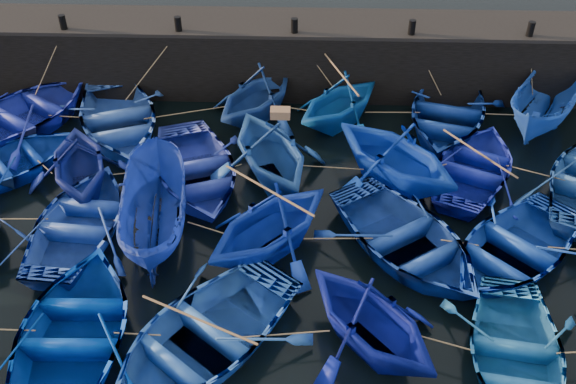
{
  "coord_description": "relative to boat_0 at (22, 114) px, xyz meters",
  "views": [
    {
      "loc": [
        0.49,
        -11.03,
        12.1
      ],
      "look_at": [
        0.0,
        3.2,
        0.7
      ],
      "focal_mm": 40.0,
      "sensor_mm": 36.0,
      "label": 1
    }
  ],
  "objects": [
    {
      "name": "bollard_0",
      "position": [
        1.17,
        2.34,
        2.29
      ],
      "size": [
        0.24,
        0.24,
        0.5
      ],
      "primitive_type": "cylinder",
      "color": "black",
      "rests_on": "quay_top"
    },
    {
      "name": "loose_oars",
      "position": [
        10.43,
        -4.19,
        0.99
      ],
      "size": [
        9.74,
        11.8,
        1.24
      ],
      "color": "#99724C",
      "rests_on": "ground"
    },
    {
      "name": "bollard_2",
      "position": [
        9.17,
        2.34,
        2.29
      ],
      "size": [
        0.24,
        0.24,
        0.5
      ],
      "primitive_type": "cylinder",
      "color": "black",
      "rests_on": "quay_top"
    },
    {
      "name": "boat_15",
      "position": [
        5.58,
        -5.28,
        0.33
      ],
      "size": [
        2.34,
        4.89,
        1.82
      ],
      "primitive_type": "imported",
      "rotation": [
        0.0,
        0.0,
        3.26
      ],
      "color": "navy",
      "rests_on": "ground"
    },
    {
      "name": "boat_4",
      "position": [
        14.42,
        0.63,
        -0.03
      ],
      "size": [
        5.14,
        6.18,
        1.11
      ],
      "primitive_type": "imported",
      "rotation": [
        0.0,
        0.0,
        -0.28
      ],
      "color": "navy",
      "rests_on": "ground"
    },
    {
      "name": "boat_9",
      "position": [
        8.6,
        -2.57,
        0.55
      ],
      "size": [
        5.16,
        5.46,
        2.27
      ],
      "primitive_type": "imported",
      "rotation": [
        0.0,
        0.0,
        3.57
      ],
      "color": "#20509C",
      "rests_on": "ground"
    },
    {
      "name": "quay_top",
      "position": [
        9.17,
        3.24,
        1.98
      ],
      "size": [
        26.0,
        2.5,
        0.12
      ],
      "primitive_type": "cube",
      "color": "black",
      "rests_on": "quay_wall"
    },
    {
      "name": "boat_14",
      "position": [
        3.53,
        -5.28,
        -0.09
      ],
      "size": [
        3.82,
        5.07,
        1.0
      ],
      "primitive_type": "imported",
      "rotation": [
        0.0,
        0.0,
        3.06
      ],
      "color": "blue",
      "rests_on": "ground"
    },
    {
      "name": "boat_8",
      "position": [
        6.32,
        -2.87,
        -0.06
      ],
      "size": [
        5.11,
        5.98,
        1.05
      ],
      "primitive_type": "imported",
      "rotation": [
        0.0,
        0.0,
        0.34
      ],
      "color": "#2A3BAF",
      "rests_on": "ground"
    },
    {
      "name": "boat_23",
      "position": [
        11.18,
        -8.88,
        0.43
      ],
      "size": [
        5.01,
        5.07,
        2.02
      ],
      "primitive_type": "imported",
      "rotation": [
        0.0,
        0.0,
        0.71
      ],
      "color": "navy",
      "rests_on": "ground"
    },
    {
      "name": "boat_21",
      "position": [
        4.5,
        -9.11,
        -0.04
      ],
      "size": [
        3.89,
        5.35,
        1.09
      ],
      "primitive_type": "imported",
      "rotation": [
        0.0,
        0.0,
        3.17
      ],
      "color": "#0032A4",
      "rests_on": "ground"
    },
    {
      "name": "boat_24",
      "position": [
        14.37,
        -9.33,
        -0.12
      ],
      "size": [
        3.82,
        4.89,
        0.92
      ],
      "primitive_type": "imported",
      "rotation": [
        0.0,
        0.0,
        -0.15
      ],
      "color": "blue",
      "rests_on": "ground"
    },
    {
      "name": "boat_10",
      "position": [
        12.32,
        -2.71,
        0.59
      ],
      "size": [
        5.85,
        5.86,
        2.34
      ],
      "primitive_type": "imported",
      "rotation": [
        0.0,
        0.0,
        3.92
      ],
      "color": "#0C37C7",
      "rests_on": "ground"
    },
    {
      "name": "boat_2",
      "position": [
        7.92,
        0.85,
        0.44
      ],
      "size": [
        4.92,
        5.08,
        2.05
      ],
      "primitive_type": "imported",
      "rotation": [
        0.0,
        0.0,
        -0.57
      ],
      "color": "navy",
      "rests_on": "ground"
    },
    {
      "name": "boat_16",
      "position": [
        8.75,
        -5.83,
        0.49
      ],
      "size": [
        5.36,
        5.37,
        2.14
      ],
      "primitive_type": "imported",
      "rotation": [
        0.0,
        0.0,
        -0.77
      ],
      "color": "#0E2EB9",
      "rests_on": "ground"
    },
    {
      "name": "ground",
      "position": [
        9.17,
        -7.26,
        -0.58
      ],
      "size": [
        120.0,
        120.0,
        0.0
      ],
      "primitive_type": "plane",
      "color": "black",
      "rests_on": "ground"
    },
    {
      "name": "boat_5",
      "position": [
        17.64,
        0.58,
        0.36
      ],
      "size": [
        4.06,
        5.13,
        1.89
      ],
      "primitive_type": "imported",
      "rotation": [
        0.0,
        0.0,
        -0.53
      ],
      "color": "blue",
      "rests_on": "ground"
    },
    {
      "name": "boat_1",
      "position": [
        3.28,
        -0.11,
        -0.02
      ],
      "size": [
        5.55,
        6.43,
        1.12
      ],
      "primitive_type": "imported",
      "rotation": [
        0.0,
        0.0,
        0.37
      ],
      "color": "blue",
      "rests_on": "ground"
    },
    {
      "name": "mooring_ropes",
      "position": [
        8.98,
        -2.36,
        0.29
      ],
      "size": [
        17.85,
        11.62,
        2.1
      ],
      "color": "tan",
      "rests_on": "ground"
    },
    {
      "name": "wooden_crate",
      "position": [
        8.9,
        -2.57,
        1.81
      ],
      "size": [
        0.57,
        0.37,
        0.26
      ],
      "primitive_type": "cube",
      "color": "#9B6B43",
      "rests_on": "boat_9"
    },
    {
      "name": "boat_3",
      "position": [
        10.76,
        0.58,
        0.4
      ],
      "size": [
        4.9,
        4.91,
        1.96
      ],
      "primitive_type": "imported",
      "rotation": [
        0.0,
        0.0,
        -0.76
      ],
      "color": "#0D54AF",
      "rests_on": "ground"
    },
    {
      "name": "boat_17",
      "position": [
        12.37,
        -5.76,
        -0.05
      ],
      "size": [
        5.97,
        6.35,
        1.07
      ],
      "primitive_type": "imported",
      "rotation": [
        0.0,
        0.0,
        0.6
      ],
      "color": "navy",
      "rests_on": "ground"
    },
    {
      "name": "boat_0",
      "position": [
        0.0,
        0.0,
        0.0
      ],
      "size": [
        6.48,
        6.91,
        1.17
      ],
      "primitive_type": "imported",
      "rotation": [
        0.0,
        0.0,
        2.55
      ],
      "color": "navy",
      "rests_on": "ground"
    },
    {
      "name": "bollard_1",
      "position": [
        5.17,
        2.34,
        2.29
      ],
      "size": [
        0.24,
        0.24,
        0.5
      ],
      "primitive_type": "cylinder",
      "color": "black",
      "rests_on": "quay_top"
    },
    {
      "name": "boat_18",
      "position": [
        15.13,
        -5.94,
        -0.07
      ],
      "size": [
        5.97,
        5.98,
        1.02
      ],
      "primitive_type": "imported",
      "rotation": [
        0.0,
        0.0,
        -0.78
      ],
      "color": "blue",
      "rests_on": "ground"
    },
    {
      "name": "bollard_4",
      "position": [
        17.17,
        2.34,
        2.29
      ],
      "size": [
        0.24,
        0.24,
        0.5
      ],
      "primitive_type": "cylinder",
      "color": "black",
      "rests_on": "quay_top"
    },
    {
      "name": "boat_7",
      "position": [
        2.98,
        -3.23,
        0.42
      ],
      "size": [
        4.36,
        4.68,
        2.0
      ],
      "primitive_type": "imported",
      "rotation": [
        0.0,
        0.0,
        3.48
      ],
      "color": "navy",
      "rests_on": "ground"
    },
    {
      "name": "boat_11",
      "position": [
        14.86,
        -2.35,
        -0.1
      ],
      "size": [
        4.99,
        5.62,
        0.96
      ],
      "primitive_type": "imported",
      "rotation": [
        0.0,
        0.0,
        2.7
      ],
      "color": "#1420A3",
      "rests_on": "ground"
    },
    {
      "name": "bollard_3",
      "position": [
        13.17,
        2.34,
        2.29
      ],
      "size": [
        0.24,
        0.24,
        0.5
      ],
      "primitive_type": "cylinder",
      "color": "black",
      "rests_on": "quay_top"
    },
    {
      "name": "quay_wall",
      "position": [
        9.17,
        3.24,
        0.67
      ],
      "size": [
        26.0,
        2.5,
        2.5
      ],
      "primitive_type": "cube",
      "color": "black",
      "rests_on": "ground"
    },
    {
      "name": "boat_22",
      "position": [
        7.38,
        -9.14,
        -0.03
      ],
      "size": [
        6.28,
        6.52,
        1.1
      ],
      "primitive_type": "imported",
      "rotation": [
        0.0,
        0.0,
        -0.68
      ],
      "color": "blue",
      "rests_on": "ground"
    },
    {
      "name": "boat_6",
      "position": [
        0.52,
        -2.59,
        -0.11
      ],
      "size": [
        5.58,
        5.49,
        0.95
      ],
      "primitive_type": "imported",
      "rotation": [
        0.0,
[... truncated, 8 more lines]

